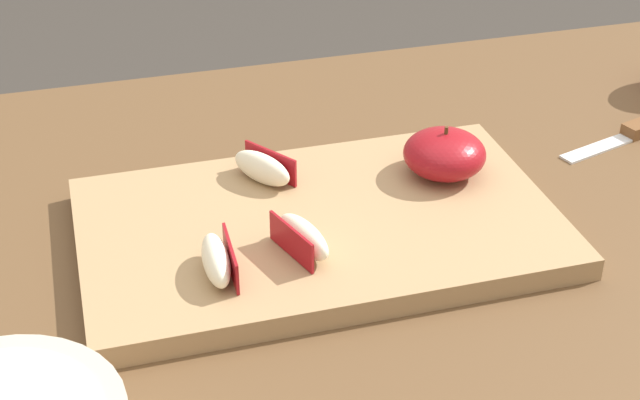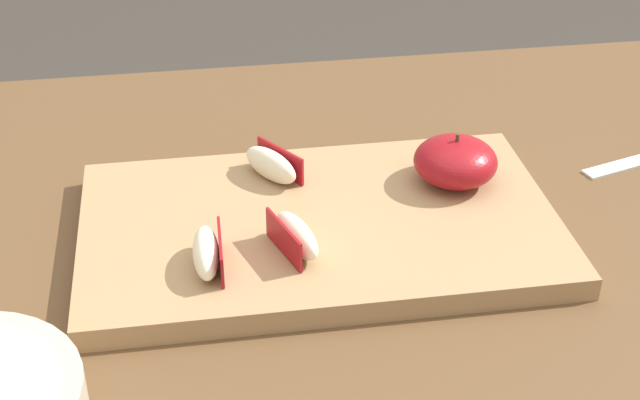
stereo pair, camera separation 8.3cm
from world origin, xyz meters
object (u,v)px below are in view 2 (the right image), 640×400
(apple_wedge_front, at_px, (295,236))
(apple_wedge_middle, at_px, (207,253))
(cutting_board, at_px, (320,229))
(apple_half_skin_up, at_px, (455,161))
(apple_wedge_left, at_px, (272,165))

(apple_wedge_front, height_order, apple_wedge_middle, same)
(cutting_board, bearing_deg, apple_wedge_middle, -150.72)
(cutting_board, height_order, apple_wedge_middle, apple_wedge_middle)
(cutting_board, xyz_separation_m, apple_half_skin_up, (0.14, 0.05, 0.03))
(cutting_board, bearing_deg, apple_half_skin_up, 18.37)
(apple_half_skin_up, height_order, apple_wedge_left, apple_half_skin_up)
(apple_half_skin_up, xyz_separation_m, apple_wedge_left, (-0.17, 0.03, -0.01))
(cutting_board, distance_m, apple_wedge_front, 0.06)
(apple_half_skin_up, distance_m, apple_wedge_front, 0.19)
(apple_half_skin_up, bearing_deg, cutting_board, -161.63)
(cutting_board, relative_size, apple_half_skin_up, 5.38)
(apple_wedge_front, bearing_deg, apple_wedge_left, 92.82)
(cutting_board, height_order, apple_wedge_front, apple_wedge_front)
(apple_half_skin_up, relative_size, apple_wedge_front, 1.12)
(apple_wedge_front, bearing_deg, apple_wedge_middle, -170.26)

